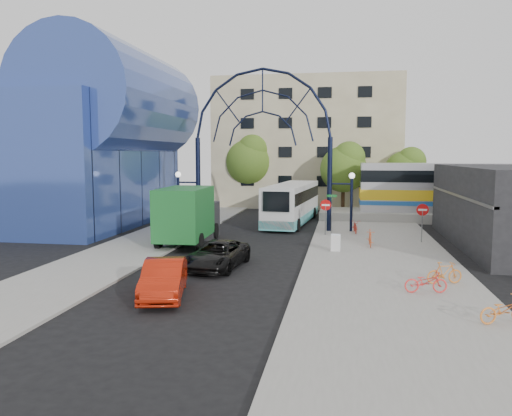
% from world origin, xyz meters
% --- Properties ---
extents(ground, '(120.00, 120.00, 0.00)m').
position_xyz_m(ground, '(0.00, 0.00, 0.00)').
color(ground, black).
rests_on(ground, ground).
extents(sidewalk_east, '(8.00, 56.00, 0.12)m').
position_xyz_m(sidewalk_east, '(8.00, 4.00, 0.06)').
color(sidewalk_east, gray).
rests_on(sidewalk_east, ground).
extents(plaza_west, '(5.00, 50.00, 0.12)m').
position_xyz_m(plaza_west, '(-6.50, 6.00, 0.06)').
color(plaza_west, gray).
rests_on(plaza_west, ground).
extents(gateway_arch, '(13.64, 0.44, 12.10)m').
position_xyz_m(gateway_arch, '(0.00, 14.00, 8.56)').
color(gateway_arch, black).
rests_on(gateway_arch, ground).
extents(stop_sign, '(0.80, 0.07, 2.50)m').
position_xyz_m(stop_sign, '(4.80, 12.00, 1.99)').
color(stop_sign, slate).
rests_on(stop_sign, sidewalk_east).
extents(do_not_enter_sign, '(0.76, 0.07, 2.48)m').
position_xyz_m(do_not_enter_sign, '(11.00, 10.00, 1.98)').
color(do_not_enter_sign, slate).
rests_on(do_not_enter_sign, sidewalk_east).
extents(street_name_sign, '(0.70, 0.70, 2.80)m').
position_xyz_m(street_name_sign, '(5.20, 12.60, 2.13)').
color(street_name_sign, slate).
rests_on(street_name_sign, sidewalk_east).
extents(sandwich_board, '(0.55, 0.61, 0.99)m').
position_xyz_m(sandwich_board, '(5.60, 5.98, 0.74)').
color(sandwich_board, white).
rests_on(sandwich_board, sidewalk_east).
extents(transit_hall, '(16.50, 18.00, 14.50)m').
position_xyz_m(transit_hall, '(-15.30, 15.00, 6.70)').
color(transit_hall, '#314997').
rests_on(transit_hall, ground).
extents(commercial_block_east, '(6.00, 16.00, 5.00)m').
position_xyz_m(commercial_block_east, '(16.00, 10.00, 2.50)').
color(commercial_block_east, black).
rests_on(commercial_block_east, ground).
extents(apartment_block, '(20.00, 12.10, 14.00)m').
position_xyz_m(apartment_block, '(2.00, 34.97, 7.00)').
color(apartment_block, tan).
rests_on(apartment_block, ground).
extents(train_platform, '(32.00, 5.00, 0.80)m').
position_xyz_m(train_platform, '(20.00, 22.00, 0.40)').
color(train_platform, gray).
rests_on(train_platform, ground).
extents(train_car, '(25.10, 3.05, 4.20)m').
position_xyz_m(train_car, '(20.00, 22.00, 2.90)').
color(train_car, '#B7B7BC').
rests_on(train_car, train_platform).
extents(tree_north_a, '(4.48, 4.48, 7.00)m').
position_xyz_m(tree_north_a, '(6.12, 25.93, 4.61)').
color(tree_north_a, '#382314').
rests_on(tree_north_a, ground).
extents(tree_north_b, '(5.12, 5.12, 8.00)m').
position_xyz_m(tree_north_b, '(-3.88, 29.93, 5.27)').
color(tree_north_b, '#382314').
rests_on(tree_north_b, ground).
extents(tree_north_c, '(4.16, 4.16, 6.50)m').
position_xyz_m(tree_north_c, '(12.12, 27.93, 4.28)').
color(tree_north_c, '#382314').
rests_on(tree_north_c, ground).
extents(city_bus, '(3.74, 12.18, 3.30)m').
position_xyz_m(city_bus, '(1.81, 18.42, 1.72)').
color(city_bus, silver).
rests_on(city_bus, ground).
extents(green_truck, '(3.07, 7.38, 3.67)m').
position_xyz_m(green_truck, '(-3.78, 7.66, 1.83)').
color(green_truck, black).
rests_on(green_truck, ground).
extents(black_suv, '(2.75, 5.12, 1.37)m').
position_xyz_m(black_suv, '(-0.23, 1.14, 0.68)').
color(black_suv, black).
rests_on(black_suv, ground).
extents(red_sedan, '(2.59, 4.75, 1.48)m').
position_xyz_m(red_sedan, '(-1.11, -4.20, 0.74)').
color(red_sedan, '#AE1D0A').
rests_on(red_sedan, ground).
extents(bike_near_a, '(0.76, 1.82, 0.93)m').
position_xyz_m(bike_near_a, '(6.90, 13.28, 0.59)').
color(bike_near_a, red).
rests_on(bike_near_a, sidewalk_east).
extents(bike_near_b, '(0.50, 1.68, 1.01)m').
position_xyz_m(bike_near_b, '(7.66, 8.00, 0.62)').
color(bike_near_b, '#D8562B').
rests_on(bike_near_b, sidewalk_east).
extents(bike_far_a, '(1.79, 0.85, 0.90)m').
position_xyz_m(bike_far_a, '(9.34, -2.24, 0.57)').
color(bike_far_a, '#F43330').
rests_on(bike_far_a, sidewalk_east).
extents(bike_far_b, '(1.68, 0.93, 0.97)m').
position_xyz_m(bike_far_b, '(10.38, -0.62, 0.61)').
color(bike_far_b, orange).
rests_on(bike_far_b, sidewalk_east).
extents(bike_far_c, '(1.87, 1.19, 0.93)m').
position_xyz_m(bike_far_c, '(11.29, -5.67, 0.58)').
color(bike_far_c, orange).
rests_on(bike_far_c, sidewalk_east).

